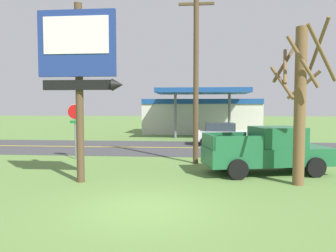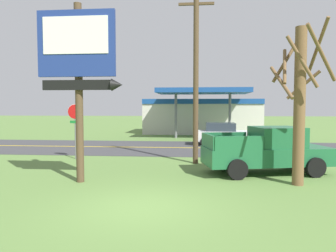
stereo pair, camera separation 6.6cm
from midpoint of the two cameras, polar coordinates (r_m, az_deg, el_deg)
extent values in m
plane|color=#5B7F3D|center=(9.19, -4.82, -14.33)|extent=(180.00, 180.00, 0.00)
cube|color=#3D3D3F|center=(21.85, 1.09, -3.91)|extent=(140.00, 8.00, 0.02)
cube|color=gold|center=(21.85, 1.09, -3.87)|extent=(126.00, 0.20, 0.01)
cylinder|color=brown|center=(12.22, -15.70, 5.55)|extent=(0.28, 0.28, 6.56)
cube|color=navy|center=(12.26, -16.14, 13.99)|extent=(2.85, 0.16, 2.37)
cube|color=white|center=(12.23, -16.33, 15.37)|extent=(2.39, 0.03, 1.32)
cube|color=black|center=(12.07, -16.03, 7.06)|extent=(2.56, 0.12, 0.36)
cone|color=black|center=(11.62, -9.15, 7.29)|extent=(0.40, 0.44, 0.44)
cylinder|color=slate|center=(17.84, -16.31, -2.18)|extent=(0.08, 0.08, 2.20)
cylinder|color=red|center=(17.73, -16.43, 2.48)|extent=(0.76, 0.03, 0.76)
cylinder|color=white|center=(17.75, -16.40, 2.48)|extent=(0.80, 0.01, 0.80)
cube|color=#19722D|center=(17.74, -16.40, 0.71)|extent=(0.56, 0.03, 0.14)
cylinder|color=brown|center=(15.86, 4.91, 9.70)|extent=(0.26, 0.26, 9.07)
cube|color=brown|center=(16.53, 4.97, 20.93)|extent=(1.72, 0.12, 0.12)
cylinder|color=brown|center=(12.24, 22.36, 3.18)|extent=(0.40, 0.40, 5.60)
cylinder|color=brown|center=(12.70, 25.20, 12.91)|extent=(0.29, 1.34, 1.70)
cylinder|color=brown|center=(12.81, 22.94, 6.76)|extent=(1.10, 0.67, 1.05)
cylinder|color=brown|center=(12.91, 20.79, 11.78)|extent=(1.36, 0.59, 2.07)
cylinder|color=brown|center=(12.31, 20.05, 10.01)|extent=(0.38, 1.14, 1.38)
cylinder|color=brown|center=(11.90, 19.53, 7.40)|extent=(0.52, 1.49, 1.26)
cylinder|color=brown|center=(11.85, 22.81, 10.57)|extent=(1.10, 0.32, 1.81)
cylinder|color=brown|center=(11.93, 25.68, 11.64)|extent=(1.40, 1.09, 1.79)
cube|color=beige|center=(34.68, 5.88, 1.76)|extent=(12.00, 6.00, 3.60)
cube|color=#19478C|center=(31.62, 5.97, 4.41)|extent=(12.00, 0.12, 0.50)
cube|color=#19478C|center=(28.70, 6.07, 6.21)|extent=(8.00, 5.00, 0.40)
cylinder|color=slate|center=(28.74, 1.25, 2.03)|extent=(0.24, 0.24, 4.20)
cylinder|color=slate|center=(28.81, 10.82, 1.98)|extent=(0.24, 0.24, 4.20)
cube|color=#1E6038|center=(14.10, 17.05, -5.04)|extent=(5.50, 3.05, 0.72)
cube|color=#1E6038|center=(14.21, 18.75, -1.84)|extent=(2.25, 2.17, 0.84)
cube|color=#28333D|center=(14.62, 21.88, -1.76)|extent=(0.46, 1.64, 0.71)
cube|color=#1E6038|center=(14.33, 10.00, -2.23)|extent=(1.93, 0.55, 0.56)
cube|color=#1E6038|center=(12.60, 12.52, -3.03)|extent=(1.93, 0.55, 0.56)
cube|color=#1E6038|center=(13.18, 7.16, -2.69)|extent=(0.53, 1.86, 0.56)
cylinder|color=black|center=(15.74, 20.90, -5.57)|extent=(0.84, 0.45, 0.80)
cylinder|color=black|center=(14.07, 24.72, -6.71)|extent=(0.84, 0.45, 0.80)
cylinder|color=black|center=(14.50, 9.55, -6.15)|extent=(0.84, 0.45, 0.80)
cylinder|color=black|center=(12.67, 12.18, -7.57)|extent=(0.84, 0.45, 0.80)
cube|color=silver|center=(23.78, 9.54, -1.73)|extent=(4.20, 1.76, 0.72)
cube|color=#2D3842|center=(23.72, 9.19, -0.14)|extent=(2.10, 1.56, 0.60)
cylinder|color=black|center=(24.82, 12.37, -2.39)|extent=(0.64, 0.24, 0.64)
cylinder|color=black|center=(23.08, 12.92, -2.82)|extent=(0.64, 0.24, 0.64)
cylinder|color=black|center=(24.63, 6.35, -2.37)|extent=(0.64, 0.24, 0.64)
cylinder|color=black|center=(22.88, 6.44, -2.82)|extent=(0.64, 0.24, 0.64)
camera|label=1|loc=(0.03, -90.11, -0.01)|focal=34.09mm
camera|label=2|loc=(0.03, 89.89, 0.01)|focal=34.09mm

